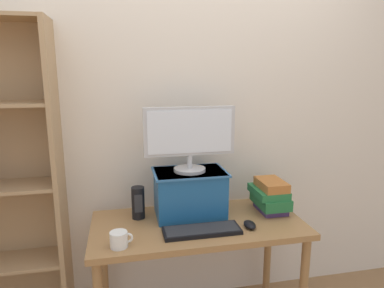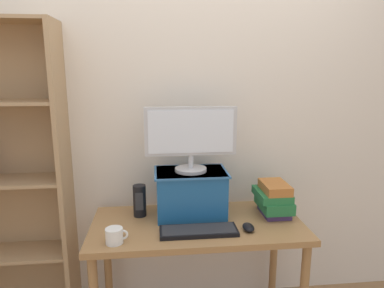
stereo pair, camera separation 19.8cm
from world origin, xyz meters
TOP-DOWN VIEW (x-y plane):
  - back_wall at (0.00, 0.40)m, footprint 7.00×0.08m
  - desk at (0.00, 0.00)m, footprint 1.25×0.59m
  - riser_box at (-0.03, 0.12)m, footprint 0.44×0.30m
  - computer_monitor at (-0.03, 0.11)m, footprint 0.55×0.19m
  - keyboard at (-0.01, -0.13)m, footprint 0.43×0.15m
  - computer_mouse at (0.27, -0.13)m, footprint 0.06×0.10m
  - book_stack at (0.49, 0.07)m, footprint 0.20×0.26m
  - coffee_mug at (-0.46, -0.20)m, footprint 0.12×0.09m
  - desk_speaker at (-0.34, 0.13)m, footprint 0.08×0.08m

SIDE VIEW (x-z plane):
  - desk at x=0.00m, z-range 0.28..1.02m
  - keyboard at x=-0.01m, z-range 0.74..0.77m
  - computer_mouse at x=0.27m, z-range 0.74..0.78m
  - coffee_mug at x=-0.46m, z-range 0.74..0.82m
  - desk_speaker at x=-0.34m, z-range 0.74..0.94m
  - book_stack at x=0.49m, z-range 0.74..0.95m
  - riser_box at x=-0.03m, z-range 0.75..1.03m
  - computer_monitor at x=-0.03m, z-range 1.05..1.44m
  - back_wall at x=0.00m, z-range 0.00..2.60m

